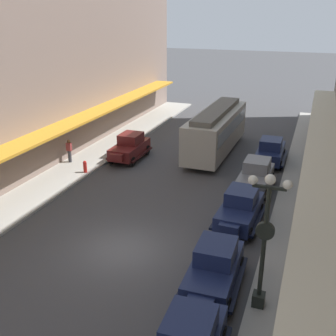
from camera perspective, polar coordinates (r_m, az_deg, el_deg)
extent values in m
plane|color=#424244|center=(19.08, -6.37, -11.24)|extent=(200.00, 200.00, 0.00)
cube|color=#A8A59E|center=(17.51, 17.07, -15.20)|extent=(3.00, 60.00, 0.15)
cube|color=beige|center=(16.01, 20.34, -6.96)|extent=(1.80, 54.00, 0.16)
cube|color=slate|center=(25.14, 12.15, -1.37)|extent=(1.78, 3.93, 0.80)
cube|color=slate|center=(25.10, 12.38, 0.41)|extent=(1.47, 1.73, 0.70)
cube|color=#8C9EA8|center=(25.10, 12.38, 0.41)|extent=(1.40, 1.69, 0.42)
cube|color=slate|center=(23.18, 11.24, -3.15)|extent=(0.94, 0.38, 0.52)
cube|color=#393A3D|center=(25.15, 14.22, -2.34)|extent=(0.31, 3.51, 0.12)
cube|color=#393A3D|center=(25.40, 9.99, -1.75)|extent=(0.31, 3.51, 0.12)
cylinder|color=black|center=(23.95, 13.40, -3.69)|extent=(0.23, 0.68, 0.68)
cylinder|color=black|center=(24.18, 9.63, -3.15)|extent=(0.23, 0.68, 0.68)
cylinder|color=black|center=(26.45, 14.31, -1.35)|extent=(0.23, 0.68, 0.68)
cylinder|color=black|center=(26.65, 10.89, -0.88)|extent=(0.23, 0.68, 0.68)
cube|color=#19234C|center=(20.93, 10.02, -5.99)|extent=(1.88, 3.97, 0.80)
cube|color=#19234C|center=(20.83, 10.31, -3.86)|extent=(1.52, 1.77, 0.70)
cube|color=#8C9EA8|center=(20.83, 10.31, -3.86)|extent=(1.44, 1.73, 0.42)
cube|color=#19234C|center=(19.08, 8.51, -8.59)|extent=(0.95, 0.40, 0.52)
cube|color=black|center=(20.93, 12.51, -7.18)|extent=(0.40, 3.52, 0.12)
cube|color=black|center=(21.27, 7.47, -6.34)|extent=(0.40, 3.52, 0.12)
cylinder|color=black|center=(19.81, 11.30, -9.08)|extent=(0.25, 0.69, 0.68)
cylinder|color=black|center=(20.12, 6.77, -8.28)|extent=(0.25, 0.69, 0.68)
cylinder|color=black|center=(22.19, 12.82, -5.73)|extent=(0.25, 0.69, 0.68)
cylinder|color=black|center=(22.46, 8.77, -5.08)|extent=(0.25, 0.69, 0.68)
cube|color=#19234C|center=(12.89, 3.02, -21.35)|extent=(1.49, 1.74, 0.70)
cube|color=#8C9EA8|center=(12.89, 3.02, -21.35)|extent=(1.42, 1.71, 0.42)
cylinder|color=black|center=(14.62, 0.92, -21.21)|extent=(0.24, 0.69, 0.68)
cube|color=#19234C|center=(16.39, 6.45, -14.18)|extent=(1.80, 3.94, 0.80)
cube|color=#19234C|center=(16.18, 6.76, -11.52)|extent=(1.48, 1.74, 0.70)
cube|color=#8C9EA8|center=(16.18, 6.76, -11.52)|extent=(1.41, 1.70, 0.42)
cube|color=#19234C|center=(14.71, 4.52, -18.63)|extent=(0.94, 0.38, 0.52)
cube|color=black|center=(16.46, 9.75, -15.60)|extent=(0.33, 3.51, 0.12)
cube|color=black|center=(16.76, 3.13, -14.53)|extent=(0.33, 3.51, 0.12)
cylinder|color=black|center=(15.46, 8.28, -18.68)|extent=(0.24, 0.69, 0.68)
cylinder|color=black|center=(15.73, 2.22, -17.63)|extent=(0.24, 0.69, 0.68)
cylinder|color=black|center=(17.63, 10.03, -13.16)|extent=(0.24, 0.69, 0.68)
cylinder|color=black|center=(17.86, 4.81, -12.37)|extent=(0.24, 0.69, 0.68)
cube|color=#591919|center=(29.85, -5.38, 2.67)|extent=(1.74, 3.92, 0.80)
cube|color=#591919|center=(29.83, -5.23, 4.18)|extent=(1.46, 1.71, 0.70)
cube|color=#8C9EA8|center=(29.83, -5.23, 4.18)|extent=(1.38, 1.68, 0.42)
cube|color=#591919|center=(28.03, -7.21, 1.45)|extent=(0.94, 0.37, 0.52)
cube|color=black|center=(29.58, -3.69, 1.89)|extent=(0.27, 3.51, 0.12)
cube|color=black|center=(30.35, -6.99, 2.28)|extent=(0.27, 3.51, 0.12)
cylinder|color=black|center=(28.49, -5.03, 0.91)|extent=(0.23, 0.68, 0.68)
cylinder|color=black|center=(29.17, -7.92, 1.27)|extent=(0.23, 0.68, 0.68)
cylinder|color=black|center=(30.84, -2.93, 2.57)|extent=(0.23, 0.68, 0.68)
cylinder|color=black|center=(31.47, -5.66, 2.88)|extent=(0.23, 0.68, 0.68)
cube|color=#19234C|center=(29.82, 14.15, 2.08)|extent=(1.73, 3.91, 0.80)
cube|color=#19234C|center=(29.36, 14.23, 3.31)|extent=(1.45, 1.71, 0.70)
cube|color=#8C9EA8|center=(29.36, 14.23, 3.31)|extent=(1.38, 1.68, 0.42)
cube|color=#19234C|center=(31.83, 14.60, 3.34)|extent=(0.94, 0.37, 0.52)
cube|color=black|center=(30.02, 12.30, 1.72)|extent=(0.27, 3.51, 0.12)
cube|color=black|center=(29.87, 15.90, 1.28)|extent=(0.27, 3.51, 0.12)
cylinder|color=black|center=(31.31, 12.91, 2.33)|extent=(0.23, 0.68, 0.68)
cylinder|color=black|center=(31.19, 15.84, 1.98)|extent=(0.23, 0.68, 0.68)
cylinder|color=black|center=(28.75, 12.18, 0.68)|extent=(0.23, 0.68, 0.68)
cylinder|color=black|center=(28.62, 15.37, 0.29)|extent=(0.23, 0.68, 0.68)
cube|color=#ADA899|center=(30.87, 6.75, 5.20)|extent=(2.65, 9.64, 2.70)
cube|color=#5F5C54|center=(30.48, 6.87, 7.97)|extent=(1.63, 8.66, 0.36)
cube|color=#8C9EA8|center=(30.74, 6.79, 6.05)|extent=(2.66, 8.87, 0.95)
cube|color=black|center=(33.99, 7.88, 3.93)|extent=(2.02, 1.23, 0.40)
cube|color=black|center=(28.70, 5.14, 0.76)|extent=(2.02, 1.23, 0.40)
cube|color=black|center=(15.88, 12.55, -17.51)|extent=(0.44, 0.44, 0.50)
cylinder|color=black|center=(14.54, 13.29, -10.24)|extent=(0.16, 0.16, 4.20)
cube|color=black|center=(13.58, 14.03, -2.65)|extent=(1.10, 0.10, 0.10)
sphere|color=white|center=(13.57, 11.80, -1.66)|extent=(0.32, 0.32, 0.32)
sphere|color=white|center=(13.48, 16.41, -2.25)|extent=(0.32, 0.32, 0.32)
sphere|color=white|center=(13.48, 14.14, -1.57)|extent=(0.36, 0.36, 0.36)
cylinder|color=black|center=(14.29, 13.46, -8.53)|extent=(0.64, 0.18, 0.64)
cylinder|color=silver|center=(14.38, 13.52, -8.34)|extent=(0.56, 0.02, 0.56)
cylinder|color=#B21E19|center=(27.45, -11.54, 0.09)|extent=(0.24, 0.24, 0.70)
sphere|color=#B21E19|center=(27.32, -11.60, 0.82)|extent=(0.20, 0.20, 0.20)
cylinder|color=#2D2D33|center=(29.54, -13.60, 1.61)|extent=(0.24, 0.24, 0.85)
cube|color=maroon|center=(29.32, -13.71, 2.91)|extent=(0.36, 0.22, 0.56)
sphere|color=brown|center=(29.20, -13.78, 3.65)|extent=(0.22, 0.22, 0.22)
cylinder|color=#2D2D33|center=(34.96, 19.87, 3.98)|extent=(0.24, 0.24, 0.85)
cube|color=white|center=(34.78, 20.01, 5.08)|extent=(0.36, 0.22, 0.56)
sphere|color=brown|center=(34.67, 20.09, 5.72)|extent=(0.22, 0.22, 0.22)
cylinder|color=black|center=(34.65, 20.12, 5.91)|extent=(0.28, 0.28, 0.04)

